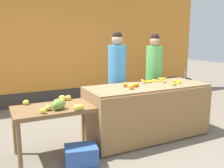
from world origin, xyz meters
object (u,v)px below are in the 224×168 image
produce_sack (92,117)px  produce_crate (81,155)px  vendor_woman_blue_shirt (117,80)px  vendor_woman_green_shirt (154,77)px  parked_motorcycle (172,88)px

produce_sack → produce_crate: bearing=-119.3°
vendor_woman_blue_shirt → vendor_woman_green_shirt: vendor_woman_blue_shirt is taller
produce_crate → produce_sack: bearing=60.7°
vendor_woman_blue_shirt → vendor_woman_green_shirt: size_ratio=1.02×
parked_motorcycle → produce_sack: (-2.63, -0.90, -0.13)m
vendor_woman_green_shirt → parked_motorcycle: size_ratio=1.13×
vendor_woman_green_shirt → produce_sack: 1.59m
parked_motorcycle → produce_sack: 2.78m
vendor_woman_blue_shirt → vendor_woman_green_shirt: bearing=5.8°
vendor_woman_blue_shirt → parked_motorcycle: vendor_woman_blue_shirt is taller
parked_motorcycle → produce_crate: 3.79m
produce_crate → produce_sack: produce_sack is taller
parked_motorcycle → produce_crate: parked_motorcycle is taller
vendor_woman_blue_shirt → parked_motorcycle: bearing=22.7°
vendor_woman_green_shirt → vendor_woman_blue_shirt: bearing=-174.2°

